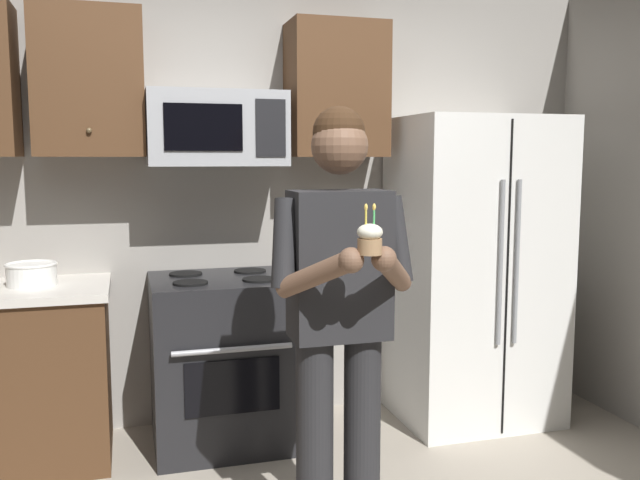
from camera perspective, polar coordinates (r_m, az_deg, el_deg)
The scene contains 8 objects.
wall_back at distance 4.06m, azimuth -7.02°, elevation 3.15°, with size 4.40×0.10×2.60m, color gray.
oven_range at distance 3.81m, azimuth -8.15°, elevation -9.97°, with size 0.76×0.70×0.93m.
microwave at distance 3.77m, azimuth -8.74°, elevation 9.22°, with size 0.74×0.41×0.40m.
refrigerator at distance 4.14m, azimuth 12.85°, elevation -2.47°, with size 0.90×0.75×1.80m.
cabinet_row_upper at distance 3.80m, azimuth -17.74°, elevation 12.43°, with size 2.78×0.36×0.76m.
bowl_large_white at distance 3.73m, azimuth -23.12°, elevation -2.61°, with size 0.25×0.25×0.12m.
person at distance 2.66m, azimuth 1.69°, elevation -5.43°, with size 0.60×0.48×1.76m.
cupcake at distance 2.30m, azimuth 4.22°, elevation 0.13°, with size 0.09×0.09×0.17m.
Camera 1 is at (-0.64, -2.25, 1.56)m, focal length 38.00 mm.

